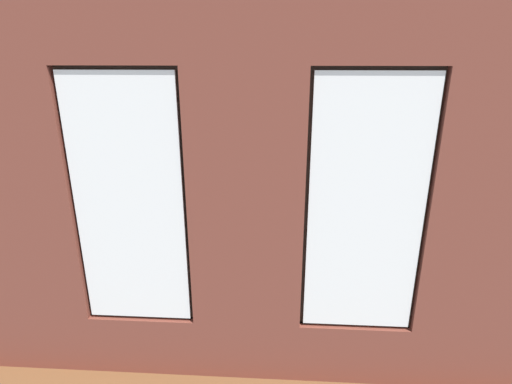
# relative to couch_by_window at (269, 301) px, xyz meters

# --- Properties ---
(ground_plane) EXTENTS (6.89, 6.56, 0.10)m
(ground_plane) POSITION_rel_couch_by_window_xyz_m (0.18, -2.25, -0.38)
(ground_plane) COLOR brown
(brick_wall_with_windows) EXTENTS (6.29, 0.30, 3.44)m
(brick_wall_with_windows) POSITION_rel_couch_by_window_xyz_m (0.18, 0.65, 1.38)
(brick_wall_with_windows) COLOR brown
(brick_wall_with_windows) RESTS_ON ground_plane
(white_wall_right) EXTENTS (0.10, 5.56, 3.44)m
(white_wall_right) POSITION_rel_couch_by_window_xyz_m (3.27, -2.05, 1.39)
(white_wall_right) COLOR silver
(white_wall_right) RESTS_ON ground_plane
(couch_by_window) EXTENTS (2.02, 0.87, 0.80)m
(couch_by_window) POSITION_rel_couch_by_window_xyz_m (0.00, 0.00, 0.00)
(couch_by_window) COLOR black
(couch_by_window) RESTS_ON ground_plane
(couch_left) EXTENTS (0.95, 2.02, 0.80)m
(couch_left) POSITION_rel_couch_by_window_xyz_m (-2.27, -1.85, 0.00)
(couch_left) COLOR black
(couch_left) RESTS_ON ground_plane
(coffee_table) EXTENTS (1.35, 0.83, 0.41)m
(coffee_table) POSITION_rel_couch_by_window_xyz_m (0.42, -2.09, 0.03)
(coffee_table) COLOR olive
(coffee_table) RESTS_ON ground_plane
(cup_ceramic) EXTENTS (0.07, 0.07, 0.08)m
(cup_ceramic) POSITION_rel_couch_by_window_xyz_m (0.83, -1.97, 0.12)
(cup_ceramic) COLOR #33567F
(cup_ceramic) RESTS_ON coffee_table
(candle_jar) EXTENTS (0.08, 0.08, 0.12)m
(candle_jar) POSITION_rel_couch_by_window_xyz_m (0.32, -1.97, 0.14)
(candle_jar) COLOR #B7333D
(candle_jar) RESTS_ON coffee_table
(table_plant_small) EXTENTS (0.10, 0.10, 0.17)m
(table_plant_small) POSITION_rel_couch_by_window_xyz_m (0.05, -2.24, 0.17)
(table_plant_small) COLOR #9E5638
(table_plant_small) RESTS_ON coffee_table
(remote_silver) EXTENTS (0.17, 0.13, 0.02)m
(remote_silver) POSITION_rel_couch_by_window_xyz_m (0.42, -2.09, 0.09)
(remote_silver) COLOR #B2B2B7
(remote_silver) RESTS_ON coffee_table
(media_console) EXTENTS (0.97, 0.42, 0.58)m
(media_console) POSITION_rel_couch_by_window_xyz_m (2.97, -2.02, -0.04)
(media_console) COLOR black
(media_console) RESTS_ON ground_plane
(tv_flatscreen) EXTENTS (1.15, 0.20, 0.76)m
(tv_flatscreen) POSITION_rel_couch_by_window_xyz_m (2.97, -2.03, 0.64)
(tv_flatscreen) COLOR black
(tv_flatscreen) RESTS_ON media_console
(papasan_chair) EXTENTS (1.04, 1.04, 0.67)m
(papasan_chair) POSITION_rel_couch_by_window_xyz_m (1.24, -4.04, 0.10)
(papasan_chair) COLOR olive
(papasan_chair) RESTS_ON ground_plane
(potted_plant_corner_near_left) EXTENTS (1.01, 0.98, 1.42)m
(potted_plant_corner_near_left) POSITION_rel_couch_by_window_xyz_m (-2.41, -4.54, 0.32)
(potted_plant_corner_near_left) COLOR #47423D
(potted_plant_corner_near_left) RESTS_ON ground_plane
(potted_plant_mid_room_small) EXTENTS (0.29, 0.29, 0.50)m
(potted_plant_mid_room_small) POSITION_rel_couch_by_window_xyz_m (-0.26, -2.98, -0.00)
(potted_plant_mid_room_small) COLOR gray
(potted_plant_mid_room_small) RESTS_ON ground_plane
(potted_plant_beside_window_right) EXTENTS (0.87, 0.92, 1.32)m
(potted_plant_beside_window_right) POSITION_rel_couch_by_window_xyz_m (1.45, 0.11, 0.58)
(potted_plant_beside_window_right) COLOR beige
(potted_plant_beside_window_right) RESTS_ON ground_plane
(potted_plant_foreground_right) EXTENTS (0.60, 0.60, 0.87)m
(potted_plant_foreground_right) POSITION_rel_couch_by_window_xyz_m (2.67, -4.48, 0.27)
(potted_plant_foreground_right) COLOR beige
(potted_plant_foreground_right) RESTS_ON ground_plane
(potted_plant_near_tv) EXTENTS (0.69, 0.68, 1.39)m
(potted_plant_near_tv) POSITION_rel_couch_by_window_xyz_m (2.42, -1.09, 0.33)
(potted_plant_near_tv) COLOR brown
(potted_plant_near_tv) RESTS_ON ground_plane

